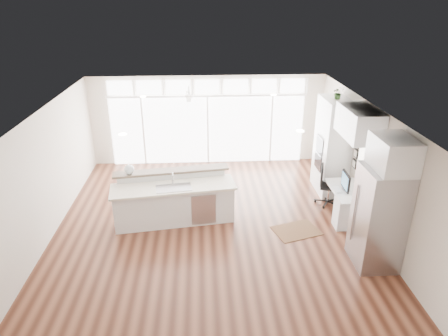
{
  "coord_description": "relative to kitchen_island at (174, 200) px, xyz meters",
  "views": [
    {
      "loc": [
        -0.18,
        -7.68,
        4.88
      ],
      "look_at": [
        0.3,
        0.6,
        1.24
      ],
      "focal_mm": 32.0,
      "sensor_mm": 36.0,
      "label": 1
    }
  ],
  "objects": [
    {
      "name": "refrigerator",
      "position": [
        3.96,
        -1.78,
        0.45
      ],
      "size": [
        0.76,
        0.9,
        2.0
      ],
      "primitive_type": "cube",
      "color": "#A2A2A7",
      "rests_on": "floor"
    },
    {
      "name": "fishbowl",
      "position": [
        -1.0,
        0.26,
        0.67
      ],
      "size": [
        0.24,
        0.24,
        0.23
      ],
      "primitive_type": "sphere",
      "rotation": [
        0.0,
        0.0,
        0.07
      ],
      "color": "silver",
      "rests_on": "kitchen_island"
    },
    {
      "name": "rug",
      "position": [
        2.73,
        -0.6,
        -0.55
      ],
      "size": [
        1.14,
        0.97,
        0.01
      ],
      "primitive_type": "cube",
      "rotation": [
        0.0,
        0.0,
        0.3
      ],
      "color": "#361F11",
      "rests_on": "floor"
    },
    {
      "name": "desk_window",
      "position": [
        4.31,
        -0.13,
        1.0
      ],
      "size": [
        0.04,
        0.85,
        0.85
      ],
      "primitive_type": "cube",
      "color": "white",
      "rests_on": "wall_right"
    },
    {
      "name": "recessed_lights",
      "position": [
        0.85,
        -0.23,
        2.13
      ],
      "size": [
        3.4,
        3.0,
        0.02
      ],
      "primitive_type": "cube",
      "color": "silver",
      "rests_on": "ceiling"
    },
    {
      "name": "wall_front",
      "position": [
        0.85,
        -4.43,
        0.8
      ],
      "size": [
        7.0,
        0.04,
        2.7
      ],
      "primitive_type": "cube",
      "color": "beige",
      "rests_on": "floor"
    },
    {
      "name": "ceiling",
      "position": [
        0.85,
        -0.43,
        2.15
      ],
      "size": [
        7.0,
        8.0,
        0.02
      ],
      "primitive_type": "cube",
      "color": "white",
      "rests_on": "wall_back"
    },
    {
      "name": "potted_plant",
      "position": [
        4.02,
        1.37,
        2.07
      ],
      "size": [
        0.29,
        0.32,
        0.24
      ],
      "primitive_type": "imported",
      "rotation": [
        0.0,
        0.0,
        0.03
      ],
      "color": "#325826",
      "rests_on": "oven_cabinet"
    },
    {
      "name": "wall_back",
      "position": [
        0.85,
        3.57,
        0.8
      ],
      "size": [
        7.0,
        0.04,
        2.7
      ],
      "primitive_type": "cube",
      "color": "beige",
      "rests_on": "floor"
    },
    {
      "name": "transom_row",
      "position": [
        0.85,
        3.51,
        1.83
      ],
      "size": [
        5.9,
        0.06,
        0.4
      ],
      "primitive_type": "cube",
      "color": "white",
      "rests_on": "wall_back"
    },
    {
      "name": "wall_left",
      "position": [
        -2.65,
        -0.43,
        0.8
      ],
      "size": [
        0.04,
        8.0,
        2.7
      ],
      "primitive_type": "cube",
      "color": "beige",
      "rests_on": "floor"
    },
    {
      "name": "fridge_cabinet",
      "position": [
        4.02,
        -1.78,
        1.75
      ],
      "size": [
        0.64,
        0.9,
        0.6
      ],
      "primitive_type": "cube",
      "color": "white",
      "rests_on": "wall_right"
    },
    {
      "name": "floor",
      "position": [
        0.85,
        -0.43,
        -0.56
      ],
      "size": [
        7.0,
        8.0,
        0.02
      ],
      "primitive_type": "cube",
      "color": "#3E1E13",
      "rests_on": "ground"
    },
    {
      "name": "ceiling_fan",
      "position": [
        0.35,
        2.37,
        1.93
      ],
      "size": [
        1.16,
        1.16,
        0.32
      ],
      "primitive_type": "cube",
      "color": "white",
      "rests_on": "ceiling"
    },
    {
      "name": "upper_cabinets",
      "position": [
        4.02,
        -0.13,
        1.8
      ],
      "size": [
        0.64,
        1.3,
        0.64
      ],
      "primitive_type": "cube",
      "color": "white",
      "rests_on": "wall_right"
    },
    {
      "name": "monitor",
      "position": [
        3.9,
        -0.13,
        0.43
      ],
      "size": [
        0.12,
        0.53,
        0.44
      ],
      "primitive_type": "cube",
      "rotation": [
        0.0,
        0.0,
        -0.06
      ],
      "color": "black",
      "rests_on": "desk_nook"
    },
    {
      "name": "oven_cabinet",
      "position": [
        4.02,
        1.37,
        0.7
      ],
      "size": [
        0.64,
        1.2,
        2.5
      ],
      "primitive_type": "cube",
      "color": "white",
      "rests_on": "floor"
    },
    {
      "name": "keyboard",
      "position": [
        3.73,
        -0.13,
        0.21
      ],
      "size": [
        0.16,
        0.34,
        0.02
      ],
      "primitive_type": "cube",
      "rotation": [
        0.0,
        0.0,
        -0.1
      ],
      "color": "white",
      "rests_on": "desk_nook"
    },
    {
      "name": "framed_photos",
      "position": [
        4.31,
        0.49,
        0.85
      ],
      "size": [
        0.06,
        0.22,
        0.8
      ],
      "primitive_type": "cube",
      "color": "black",
      "rests_on": "wall_right"
    },
    {
      "name": "glass_wall",
      "position": [
        0.85,
        3.51,
        0.5
      ],
      "size": [
        5.8,
        0.06,
        2.08
      ],
      "primitive_type": "cube",
      "color": "white",
      "rests_on": "wall_back"
    },
    {
      "name": "desk_nook",
      "position": [
        3.98,
        -0.13,
        -0.17
      ],
      "size": [
        0.72,
        1.3,
        0.76
      ],
      "primitive_type": "cube",
      "color": "white",
      "rests_on": "floor"
    },
    {
      "name": "wall_right",
      "position": [
        4.35,
        -0.43,
        0.8
      ],
      "size": [
        0.04,
        8.0,
        2.7
      ],
      "primitive_type": "cube",
      "color": "beige",
      "rests_on": "floor"
    },
    {
      "name": "office_chair",
      "position": [
        3.8,
        0.61,
        -0.04
      ],
      "size": [
        0.65,
        0.62,
        1.02
      ],
      "primitive_type": "cube",
      "rotation": [
        0.0,
        0.0,
        -0.28
      ],
      "color": "black",
      "rests_on": "floor"
    },
    {
      "name": "kitchen_island",
      "position": [
        0.0,
        0.0,
        0.0
      ],
      "size": [
        2.91,
        1.43,
        1.11
      ],
      "primitive_type": "cube",
      "rotation": [
        0.0,
        0.0,
        0.14
      ],
      "color": "white",
      "rests_on": "floor"
    }
  ]
}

